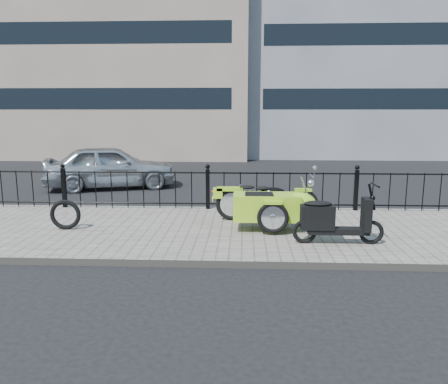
{
  "coord_description": "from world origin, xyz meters",
  "views": [
    {
      "loc": [
        0.86,
        -8.92,
        2.44
      ],
      "look_at": [
        0.45,
        -0.1,
        0.79
      ],
      "focal_mm": 35.0,
      "sensor_mm": 36.0,
      "label": 1
    }
  ],
  "objects_px": {
    "scooter": "(332,220)",
    "sedan_car": "(111,167)",
    "spare_tire": "(65,215)",
    "motorcycle_sidecar": "(275,205)"
  },
  "relations": [
    {
      "from": "scooter",
      "to": "sedan_car",
      "type": "xyz_separation_m",
      "value": [
        -5.8,
        6.07,
        0.15
      ]
    },
    {
      "from": "spare_tire",
      "to": "sedan_car",
      "type": "relative_size",
      "value": 0.15
    },
    {
      "from": "motorcycle_sidecar",
      "to": "sedan_car",
      "type": "xyz_separation_m",
      "value": [
        -4.87,
        5.09,
        0.1
      ]
    },
    {
      "from": "motorcycle_sidecar",
      "to": "scooter",
      "type": "bearing_deg",
      "value": -46.53
    },
    {
      "from": "scooter",
      "to": "spare_tire",
      "type": "height_order",
      "value": "scooter"
    },
    {
      "from": "spare_tire",
      "to": "sedan_car",
      "type": "xyz_separation_m",
      "value": [
        -0.72,
        5.37,
        0.27
      ]
    },
    {
      "from": "scooter",
      "to": "spare_tire",
      "type": "xyz_separation_m",
      "value": [
        -5.08,
        0.7,
        -0.12
      ]
    },
    {
      "from": "motorcycle_sidecar",
      "to": "spare_tire",
      "type": "distance_m",
      "value": 4.16
    },
    {
      "from": "motorcycle_sidecar",
      "to": "sedan_car",
      "type": "relative_size",
      "value": 0.56
    },
    {
      "from": "scooter",
      "to": "sedan_car",
      "type": "relative_size",
      "value": 0.4
    }
  ]
}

